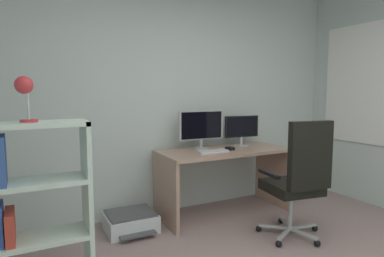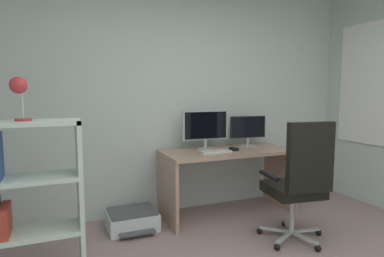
# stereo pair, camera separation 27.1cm
# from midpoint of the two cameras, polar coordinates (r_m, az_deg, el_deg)

# --- Properties ---
(wall_back) EXTENTS (4.66, 0.10, 2.71)m
(wall_back) POSITION_cam_midpoint_polar(r_m,az_deg,el_deg) (3.89, -6.47, 5.63)
(wall_back) COLOR silver
(wall_back) RESTS_ON ground
(window_pane) EXTENTS (0.01, 1.34, 1.41)m
(window_pane) POSITION_cam_midpoint_polar(r_m,az_deg,el_deg) (4.55, 27.61, 6.86)
(window_pane) COLOR white
(window_frame) EXTENTS (0.02, 1.42, 1.49)m
(window_frame) POSITION_cam_midpoint_polar(r_m,az_deg,el_deg) (4.55, 27.56, 6.86)
(window_frame) COLOR white
(desk) EXTENTS (1.49, 0.66, 0.75)m
(desk) POSITION_cam_midpoint_polar(r_m,az_deg,el_deg) (3.82, 3.48, -6.54)
(desk) COLOR tan
(desk) RESTS_ON ground
(monitor_main) EXTENTS (0.54, 0.18, 0.44)m
(monitor_main) POSITION_cam_midpoint_polar(r_m,az_deg,el_deg) (3.77, -0.46, 0.34)
(monitor_main) COLOR #B2B5B7
(monitor_main) RESTS_ON desk
(monitor_secondary) EXTENTS (0.45, 0.18, 0.36)m
(monitor_secondary) POSITION_cam_midpoint_polar(r_m,az_deg,el_deg) (4.06, 6.65, 0.06)
(monitor_secondary) COLOR #B2B5B7
(monitor_secondary) RESTS_ON desk
(keyboard) EXTENTS (0.34, 0.13, 0.02)m
(keyboard) POSITION_cam_midpoint_polar(r_m,az_deg,el_deg) (3.60, 1.42, -3.94)
(keyboard) COLOR silver
(keyboard) RESTS_ON desk
(computer_mouse) EXTENTS (0.08, 0.11, 0.03)m
(computer_mouse) POSITION_cam_midpoint_polar(r_m,az_deg,el_deg) (3.74, 4.47, -3.46)
(computer_mouse) COLOR black
(computer_mouse) RESTS_ON desk
(office_chair) EXTENTS (0.62, 0.62, 1.15)m
(office_chair) POSITION_cam_midpoint_polar(r_m,az_deg,el_deg) (3.22, 15.60, -8.04)
(office_chair) COLOR #B7BABC
(office_chair) RESTS_ON ground
(bookshelf) EXTENTS (0.85, 0.30, 1.20)m
(bookshelf) POSITION_cam_midpoint_polar(r_m,az_deg,el_deg) (2.58, -32.25, -12.46)
(bookshelf) COLOR silver
(bookshelf) RESTS_ON ground
(desk_lamp) EXTENTS (0.13, 0.11, 0.30)m
(desk_lamp) POSITION_cam_midpoint_polar(r_m,az_deg,el_deg) (2.45, -29.73, 5.86)
(desk_lamp) COLOR #C93239
(desk_lamp) RESTS_ON bookshelf
(printer) EXTENTS (0.50, 0.50, 0.19)m
(printer) POSITION_cam_midpoint_polar(r_m,az_deg,el_deg) (3.56, -12.73, -15.36)
(printer) COLOR silver
(printer) RESTS_ON ground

